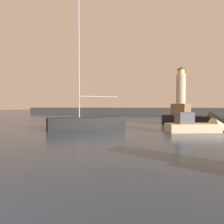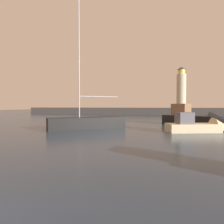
% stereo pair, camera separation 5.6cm
% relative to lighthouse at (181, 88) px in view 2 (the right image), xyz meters
% --- Properties ---
extents(ground_plane, '(220.00, 220.00, 0.00)m').
position_rel_lighthouse_xyz_m(ground_plane, '(-7.79, -29.57, -7.87)').
color(ground_plane, '#2D3D51').
extents(breakwater, '(87.00, 4.10, 2.15)m').
position_rel_lighthouse_xyz_m(breakwater, '(-7.79, 0.00, -6.80)').
color(breakwater, '#423F3D').
rests_on(breakwater, ground_plane).
extents(lighthouse, '(2.67, 2.67, 12.07)m').
position_rel_lighthouse_xyz_m(lighthouse, '(0.00, 0.00, 0.00)').
color(lighthouse, beige).
rests_on(lighthouse, breakwater).
extents(motorboat_1, '(8.77, 6.68, 3.48)m').
position_rel_lighthouse_xyz_m(motorboat_1, '(0.08, -32.27, -6.96)').
color(motorboat_1, black).
rests_on(motorboat_1, ground_plane).
extents(motorboat_2, '(6.77, 4.09, 2.48)m').
position_rel_lighthouse_xyz_m(motorboat_2, '(-0.32, -39.26, -7.29)').
color(motorboat_2, beige).
rests_on(motorboat_2, ground_plane).
extents(sailboat_moored, '(8.16, 7.37, 14.59)m').
position_rel_lighthouse_xyz_m(sailboat_moored, '(-12.55, -40.21, -7.14)').
color(sailboat_moored, black).
rests_on(sailboat_moored, ground_plane).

